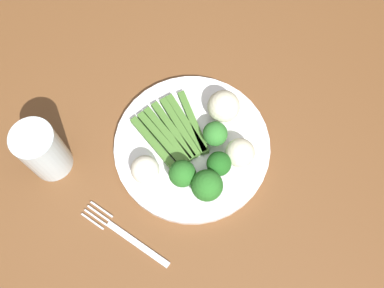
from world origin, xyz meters
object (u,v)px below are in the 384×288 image
(broccoli_back, at_px, (207,186))
(cauliflower_front_left, at_px, (224,106))
(cauliflower_near_fork, at_px, (145,170))
(broccoli_back_right, at_px, (183,173))
(cauliflower_mid, at_px, (240,153))
(water_glass, at_px, (43,151))
(asparagus_bundle, at_px, (174,132))
(broccoli_near_center, at_px, (219,164))
(fork, at_px, (125,235))
(plate, at_px, (192,147))
(dining_table, at_px, (162,170))
(broccoli_right, at_px, (215,134))

(broccoli_back, xyz_separation_m, cauliflower_front_left, (0.11, 0.09, -0.01))
(broccoli_back, distance_m, cauliflower_near_fork, 0.10)
(broccoli_back_right, distance_m, cauliflower_mid, 0.10)
(water_glass, bearing_deg, cauliflower_front_left, -22.58)
(cauliflower_mid, xyz_separation_m, water_glass, (-0.25, 0.20, 0.02))
(broccoli_back, bearing_deg, asparagus_bundle, 78.78)
(broccoli_near_center, height_order, fork, broccoli_near_center)
(plate, xyz_separation_m, fork, (-0.18, -0.05, -0.01))
(dining_table, xyz_separation_m, cauliflower_near_fork, (-0.04, -0.02, 0.14))
(fork, bearing_deg, broccoli_back_right, -102.01)
(plate, xyz_separation_m, water_glass, (-0.20, 0.13, 0.05))
(broccoli_near_center, xyz_separation_m, fork, (-0.18, 0.01, -0.04))
(broccoli_near_center, distance_m, broccoli_back_right, 0.06)
(cauliflower_front_left, bearing_deg, cauliflower_near_fork, -178.44)
(plate, bearing_deg, water_glass, 147.32)
(cauliflower_near_fork, distance_m, water_glass, 0.16)
(asparagus_bundle, distance_m, water_glass, 0.22)
(dining_table, bearing_deg, broccoli_right, -28.83)
(broccoli_right, height_order, broccoli_back_right, broccoli_back_right)
(broccoli_near_center, distance_m, broccoli_back, 0.04)
(cauliflower_front_left, bearing_deg, asparagus_bundle, 164.95)
(broccoli_right, distance_m, cauliflower_near_fork, 0.13)
(plate, xyz_separation_m, broccoli_back_right, (-0.05, -0.04, 0.04))
(dining_table, distance_m, cauliflower_mid, 0.19)
(broccoli_back, bearing_deg, cauliflower_near_fork, 124.16)
(broccoli_right, bearing_deg, water_glass, 148.24)
(broccoli_back, xyz_separation_m, water_glass, (-0.17, 0.21, 0.01))
(broccoli_near_center, bearing_deg, cauliflower_near_fork, 144.80)
(dining_table, relative_size, cauliflower_near_fork, 30.88)
(broccoli_back_right, relative_size, cauliflower_mid, 1.11)
(cauliflower_mid, bearing_deg, dining_table, 135.04)
(plate, xyz_separation_m, broccoli_right, (0.04, -0.02, 0.04))
(asparagus_bundle, xyz_separation_m, broccoli_right, (0.05, -0.05, 0.02))
(broccoli_near_center, distance_m, cauliflower_front_left, 0.10)
(broccoli_back, bearing_deg, dining_table, 99.07)
(plate, distance_m, water_glass, 0.24)
(broccoli_near_center, relative_size, cauliflower_front_left, 0.90)
(dining_table, bearing_deg, cauliflower_near_fork, -152.15)
(broccoli_back_right, xyz_separation_m, fork, (-0.13, -0.01, -0.04))
(broccoli_right, xyz_separation_m, cauliflower_mid, (0.01, -0.05, -0.00))
(asparagus_bundle, xyz_separation_m, broccoli_near_center, (0.02, -0.10, 0.02))
(cauliflower_near_fork, bearing_deg, dining_table, 27.85)
(broccoli_near_center, distance_m, fork, 0.19)
(cauliflower_near_fork, bearing_deg, plate, -4.98)
(broccoli_near_center, height_order, cauliflower_mid, same)
(broccoli_right, xyz_separation_m, broccoli_near_center, (-0.03, -0.04, -0.00))
(broccoli_right, relative_size, cauliflower_front_left, 0.92)
(dining_table, height_order, broccoli_near_center, broccoli_near_center)
(dining_table, height_order, asparagus_bundle, asparagus_bundle)
(broccoli_near_center, xyz_separation_m, water_glass, (-0.21, 0.19, 0.01))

